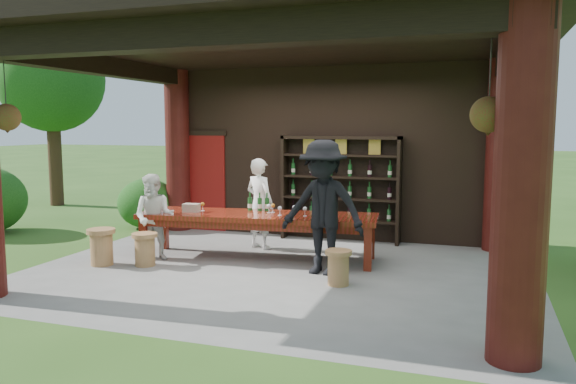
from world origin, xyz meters
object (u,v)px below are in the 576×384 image
(stool_far_left, at_px, (102,246))
(napkin_basket, at_px, (191,208))
(stool_near_left, at_px, (145,248))
(guest_man, at_px, (323,207))
(host, at_px, (260,203))
(guest_woman, at_px, (154,217))
(wine_shelf, at_px, (340,188))
(stool_near_right, at_px, (338,267))
(tasting_table, at_px, (258,220))

(stool_far_left, relative_size, napkin_basket, 2.21)
(stool_near_left, height_order, guest_man, guest_man)
(host, bearing_deg, guest_woman, 68.03)
(wine_shelf, relative_size, stool_far_left, 3.93)
(host, bearing_deg, napkin_basket, 71.09)
(wine_shelf, relative_size, stool_near_left, 4.37)
(stool_near_left, relative_size, stool_far_left, 0.90)
(stool_near_left, xyz_separation_m, stool_near_right, (3.11, -0.08, -0.02))
(guest_man, bearing_deg, stool_near_left, -162.79)
(stool_near_right, distance_m, guest_woman, 3.25)
(tasting_table, xyz_separation_m, napkin_basket, (-1.10, -0.20, 0.18))
(tasting_table, distance_m, stool_far_left, 2.48)
(wine_shelf, bearing_deg, host, -137.99)
(stool_near_right, relative_size, napkin_basket, 1.87)
(host, relative_size, guest_man, 0.81)
(tasting_table, height_order, guest_man, guest_man)
(stool_far_left, height_order, guest_man, guest_man)
(wine_shelf, height_order, tasting_table, wine_shelf)
(tasting_table, distance_m, host, 0.83)
(tasting_table, height_order, napkin_basket, napkin_basket)
(tasting_table, bearing_deg, wine_shelf, 63.25)
(wine_shelf, height_order, stool_near_right, wine_shelf)
(wine_shelf, relative_size, napkin_basket, 8.67)
(stool_near_left, bearing_deg, host, 54.98)
(stool_near_left, xyz_separation_m, guest_man, (2.75, 0.44, 0.71))
(tasting_table, relative_size, napkin_basket, 15.26)
(napkin_basket, bearing_deg, guest_woman, -140.55)
(guest_man, bearing_deg, stool_near_right, -46.60)
(stool_near_left, height_order, guest_woman, guest_woman)
(guest_woman, relative_size, guest_man, 0.71)
(napkin_basket, bearing_deg, wine_shelf, 45.11)
(tasting_table, distance_m, napkin_basket, 1.14)
(host, distance_m, guest_man, 2.02)
(stool_far_left, distance_m, guest_man, 3.54)
(guest_man, bearing_deg, tasting_table, 164.29)
(stool_far_left, bearing_deg, guest_man, 10.15)
(tasting_table, bearing_deg, guest_woman, -159.78)
(guest_woman, bearing_deg, stool_near_right, -21.10)
(tasting_table, bearing_deg, guest_man, -23.92)
(wine_shelf, bearing_deg, tasting_table, -116.75)
(host, height_order, napkin_basket, host)
(tasting_table, bearing_deg, host, 108.97)
(stool_far_left, distance_m, napkin_basket, 1.53)
(wine_shelf, distance_m, host, 1.62)
(stool_near_right, bearing_deg, napkin_basket, 162.18)
(wine_shelf, height_order, guest_woman, wine_shelf)
(host, bearing_deg, wine_shelf, -115.91)
(guest_man, bearing_deg, napkin_basket, 179.54)
(host, relative_size, napkin_basket, 6.17)
(napkin_basket, bearing_deg, host, 49.02)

